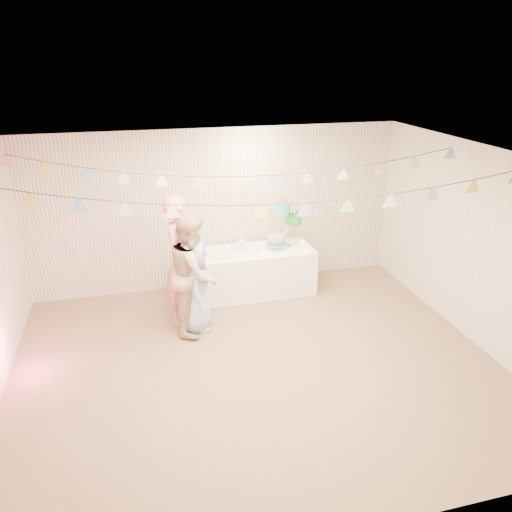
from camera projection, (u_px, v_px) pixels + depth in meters
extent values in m
plane|color=brown|center=(257.00, 365.00, 6.30)|extent=(6.00, 6.00, 0.00)
plane|color=silver|center=(257.00, 160.00, 5.31)|extent=(6.00, 6.00, 0.00)
plane|color=white|center=(218.00, 210.00, 8.05)|extent=(6.00, 6.00, 0.00)
plane|color=white|center=(345.00, 409.00, 3.57)|extent=(6.00, 6.00, 0.00)
plane|color=white|center=(479.00, 247.00, 6.51)|extent=(5.00, 5.00, 0.00)
cube|color=white|center=(252.00, 272.00, 8.07)|extent=(1.97, 0.79, 0.74)
cylinder|color=white|center=(219.00, 253.00, 7.75)|extent=(0.38, 0.38, 0.02)
imported|color=#EB807B|center=(182.00, 260.00, 7.03)|extent=(0.73, 0.82, 1.88)
imported|color=tan|center=(194.00, 273.00, 6.84)|extent=(0.82, 0.95, 1.70)
imported|color=#99B4D9|center=(195.00, 287.00, 6.88)|extent=(0.48, 0.68, 1.32)
cylinder|color=#FFD88C|center=(204.00, 258.00, 7.60)|extent=(0.04, 0.04, 0.03)
cylinder|color=#FFD88C|center=(228.00, 248.00, 8.00)|extent=(0.04, 0.04, 0.03)
cylinder|color=#FFD88C|center=(262.00, 254.00, 7.75)|extent=(0.04, 0.04, 0.03)
cylinder|color=#FFD88C|center=(269.00, 243.00, 8.20)|extent=(0.04, 0.04, 0.03)
cylinder|color=#FFD88C|center=(304.00, 249.00, 7.95)|extent=(0.04, 0.04, 0.03)
cylinder|color=#FFD88C|center=(302.00, 241.00, 8.27)|extent=(0.04, 0.04, 0.03)
cylinder|color=#FFD88C|center=(218.00, 257.00, 7.62)|extent=(0.04, 0.04, 0.03)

